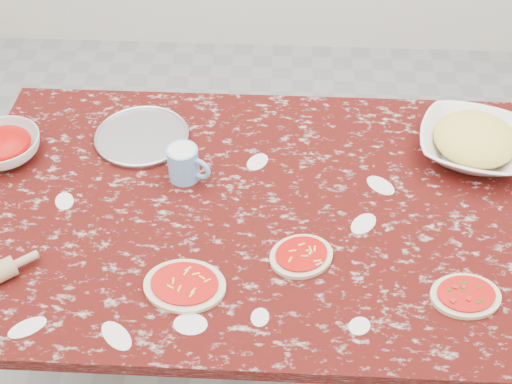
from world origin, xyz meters
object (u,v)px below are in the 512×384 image
(sauce_bowl, at_px, (4,147))
(worktable, at_px, (256,225))
(flour_mug, at_px, (185,163))
(cheese_bowl, at_px, (473,145))
(pizza_tray, at_px, (142,137))

(sauce_bowl, bearing_deg, worktable, -12.48)
(worktable, relative_size, flour_mug, 12.74)
(worktable, height_order, sauce_bowl, sauce_bowl)
(worktable, distance_m, cheese_bowl, 0.67)
(flour_mug, bearing_deg, pizza_tray, 133.37)
(worktable, height_order, pizza_tray, pizza_tray)
(pizza_tray, xyz_separation_m, flour_mug, (0.15, -0.16, 0.05))
(pizza_tray, bearing_deg, flour_mug, -46.63)
(worktable, bearing_deg, flour_mug, 153.84)
(pizza_tray, bearing_deg, worktable, -36.32)
(cheese_bowl, bearing_deg, worktable, -159.08)
(pizza_tray, relative_size, cheese_bowl, 0.89)
(pizza_tray, bearing_deg, sauce_bowl, -165.44)
(pizza_tray, xyz_separation_m, cheese_bowl, (0.98, -0.03, 0.03))
(sauce_bowl, height_order, flour_mug, flour_mug)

